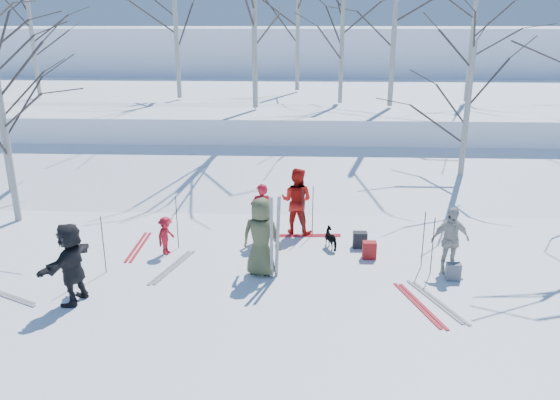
{
  "coord_description": "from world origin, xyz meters",
  "views": [
    {
      "loc": [
        0.56,
        -10.85,
        5.31
      ],
      "look_at": [
        0.0,
        1.5,
        1.3
      ],
      "focal_mm": 35.0,
      "sensor_mm": 36.0,
      "label": 1
    }
  ],
  "objects_px": {
    "skier_olive_center": "(261,237)",
    "dog": "(332,238)",
    "backpack_grey": "(453,272)",
    "skier_red_seated": "(166,235)",
    "skier_cream_east": "(450,240)",
    "backpack_dark": "(360,240)",
    "skier_redor_behind": "(297,201)",
    "skier_red_north": "(262,213)",
    "backpack_red": "(369,250)",
    "skier_grey_west": "(71,263)"
  },
  "relations": [
    {
      "from": "skier_cream_east",
      "to": "backpack_dark",
      "type": "distance_m",
      "value": 2.32
    },
    {
      "from": "skier_olive_center",
      "to": "backpack_red",
      "type": "height_order",
      "value": "skier_olive_center"
    },
    {
      "from": "skier_redor_behind",
      "to": "skier_cream_east",
      "type": "xyz_separation_m",
      "value": [
        3.42,
        -2.26,
        -0.13
      ]
    },
    {
      "from": "skier_cream_east",
      "to": "skier_redor_behind",
      "type": "bearing_deg",
      "value": 134.7
    },
    {
      "from": "skier_grey_west",
      "to": "backpack_dark",
      "type": "relative_size",
      "value": 4.17
    },
    {
      "from": "skier_redor_behind",
      "to": "backpack_dark",
      "type": "relative_size",
      "value": 4.42
    },
    {
      "from": "backpack_red",
      "to": "backpack_dark",
      "type": "xyz_separation_m",
      "value": [
        -0.16,
        0.66,
        -0.01
      ]
    },
    {
      "from": "backpack_dark",
      "to": "skier_red_seated",
      "type": "bearing_deg",
      "value": -172.71
    },
    {
      "from": "skier_red_north",
      "to": "skier_grey_west",
      "type": "relative_size",
      "value": 0.92
    },
    {
      "from": "skier_red_north",
      "to": "skier_redor_behind",
      "type": "xyz_separation_m",
      "value": [
        0.87,
        0.64,
        0.12
      ]
    },
    {
      "from": "skier_grey_west",
      "to": "dog",
      "type": "height_order",
      "value": "skier_grey_west"
    },
    {
      "from": "dog",
      "to": "backpack_dark",
      "type": "distance_m",
      "value": 0.7
    },
    {
      "from": "skier_red_seated",
      "to": "backpack_dark",
      "type": "bearing_deg",
      "value": -64.38
    },
    {
      "from": "backpack_dark",
      "to": "backpack_grey",
      "type": "bearing_deg",
      "value": -42.81
    },
    {
      "from": "skier_grey_west",
      "to": "skier_cream_east",
      "type": "bearing_deg",
      "value": 114.4
    },
    {
      "from": "backpack_red",
      "to": "skier_olive_center",
      "type": "bearing_deg",
      "value": -159.14
    },
    {
      "from": "skier_olive_center",
      "to": "dog",
      "type": "relative_size",
      "value": 2.87
    },
    {
      "from": "skier_red_seated",
      "to": "skier_red_north",
      "type": "bearing_deg",
      "value": -49.61
    },
    {
      "from": "skier_olive_center",
      "to": "backpack_grey",
      "type": "xyz_separation_m",
      "value": [
        4.18,
        -0.11,
        -0.69
      ]
    },
    {
      "from": "backpack_grey",
      "to": "skier_redor_behind",
      "type": "bearing_deg",
      "value": 142.34
    },
    {
      "from": "dog",
      "to": "backpack_red",
      "type": "height_order",
      "value": "dog"
    },
    {
      "from": "skier_grey_west",
      "to": "dog",
      "type": "bearing_deg",
      "value": 131.19
    },
    {
      "from": "backpack_red",
      "to": "skier_red_seated",
      "type": "bearing_deg",
      "value": 179.27
    },
    {
      "from": "skier_redor_behind",
      "to": "backpack_red",
      "type": "relative_size",
      "value": 4.21
    },
    {
      "from": "skier_red_north",
      "to": "backpack_dark",
      "type": "distance_m",
      "value": 2.55
    },
    {
      "from": "skier_olive_center",
      "to": "skier_grey_west",
      "type": "relative_size",
      "value": 1.06
    },
    {
      "from": "skier_red_north",
      "to": "backpack_grey",
      "type": "bearing_deg",
      "value": 143.15
    },
    {
      "from": "dog",
      "to": "backpack_grey",
      "type": "distance_m",
      "value": 3.02
    },
    {
      "from": "backpack_red",
      "to": "backpack_dark",
      "type": "relative_size",
      "value": 1.05
    },
    {
      "from": "skier_redor_behind",
      "to": "dog",
      "type": "distance_m",
      "value": 1.51
    },
    {
      "from": "backpack_red",
      "to": "backpack_grey",
      "type": "height_order",
      "value": "backpack_red"
    },
    {
      "from": "skier_red_seated",
      "to": "backpack_red",
      "type": "distance_m",
      "value": 4.87
    },
    {
      "from": "skier_cream_east",
      "to": "backpack_dark",
      "type": "bearing_deg",
      "value": 132.4
    },
    {
      "from": "skier_redor_behind",
      "to": "backpack_red",
      "type": "height_order",
      "value": "skier_redor_behind"
    },
    {
      "from": "skier_cream_east",
      "to": "backpack_grey",
      "type": "bearing_deg",
      "value": -98.42
    },
    {
      "from": "skier_cream_east",
      "to": "backpack_dark",
      "type": "relative_size",
      "value": 3.79
    },
    {
      "from": "skier_redor_behind",
      "to": "backpack_dark",
      "type": "distance_m",
      "value": 1.98
    },
    {
      "from": "skier_red_seated",
      "to": "skier_cream_east",
      "type": "relative_size",
      "value": 0.62
    },
    {
      "from": "backpack_grey",
      "to": "skier_red_seated",
      "type": "bearing_deg",
      "value": 170.35
    },
    {
      "from": "skier_cream_east",
      "to": "skier_red_seated",
      "type": "bearing_deg",
      "value": 161.9
    },
    {
      "from": "skier_red_north",
      "to": "backpack_grey",
      "type": "xyz_separation_m",
      "value": [
        4.32,
        -2.02,
        -0.57
      ]
    },
    {
      "from": "dog",
      "to": "skier_olive_center",
      "type": "bearing_deg",
      "value": 15.57
    },
    {
      "from": "backpack_red",
      "to": "backpack_dark",
      "type": "distance_m",
      "value": 0.68
    },
    {
      "from": "skier_cream_east",
      "to": "backpack_grey",
      "type": "height_order",
      "value": "skier_cream_east"
    },
    {
      "from": "skier_red_seated",
      "to": "skier_cream_east",
      "type": "xyz_separation_m",
      "value": [
        6.53,
        -0.72,
        0.29
      ]
    },
    {
      "from": "dog",
      "to": "skier_red_north",
      "type": "bearing_deg",
      "value": -40.05
    },
    {
      "from": "skier_olive_center",
      "to": "skier_cream_east",
      "type": "xyz_separation_m",
      "value": [
        4.15,
        0.29,
        -0.12
      ]
    },
    {
      "from": "skier_red_north",
      "to": "skier_redor_behind",
      "type": "distance_m",
      "value": 1.09
    },
    {
      "from": "skier_grey_west",
      "to": "backpack_red",
      "type": "bearing_deg",
      "value": 123.18
    },
    {
      "from": "skier_cream_east",
      "to": "dog",
      "type": "distance_m",
      "value": 2.85
    }
  ]
}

